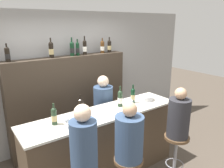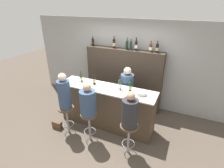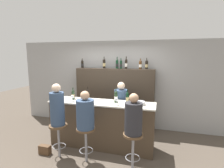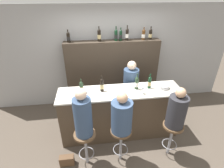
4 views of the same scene
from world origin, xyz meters
name	(u,v)px [view 1 (image 1 of 4)]	position (x,y,z in m)	size (l,w,h in m)	color
wall_back	(65,80)	(0.00, 1.68, 1.30)	(6.40, 0.05, 2.60)	#9E9E9E
bar_counter	(105,145)	(0.00, 0.29, 0.55)	(2.48, 0.61, 1.09)	#473828
back_bar_cabinet	(71,102)	(0.00, 1.45, 0.90)	(2.32, 0.28, 1.79)	#382D23
wine_bottle_counter_0	(54,116)	(-0.76, 0.34, 1.21)	(0.07, 0.07, 0.29)	#233823
wine_bottle_counter_1	(81,108)	(-0.36, 0.34, 1.23)	(0.07, 0.07, 0.33)	black
wine_bottle_counter_2	(120,98)	(0.34, 0.34, 1.23)	(0.08, 0.08, 0.33)	#233823
wine_bottle_counter_3	(133,95)	(0.60, 0.34, 1.22)	(0.07, 0.07, 0.31)	black
wine_bottle_backbar_0	(7,54)	(-1.02, 1.45, 1.91)	(0.08, 0.08, 0.29)	black
wine_bottle_backbar_1	(51,50)	(-0.31, 1.45, 1.93)	(0.08, 0.08, 0.34)	black
wine_bottle_backbar_2	(72,49)	(0.08, 1.45, 1.92)	(0.08, 0.08, 0.33)	black
wine_bottle_backbar_3	(78,49)	(0.19, 1.45, 1.92)	(0.07, 0.07, 0.30)	black
wine_bottle_backbar_4	(85,47)	(0.34, 1.45, 1.93)	(0.07, 0.07, 0.35)	black
wine_bottle_backbar_5	(102,47)	(0.75, 1.45, 1.91)	(0.08, 0.08, 0.29)	#4C2D14
wine_bottle_backbar_6	(109,46)	(0.92, 1.45, 1.92)	(0.08, 0.08, 0.31)	black
wine_glass_0	(66,120)	(-0.67, 0.15, 1.20)	(0.08, 0.08, 0.15)	silver
wine_glass_1	(131,102)	(0.39, 0.15, 1.21)	(0.08, 0.08, 0.16)	silver
metal_bowl	(147,98)	(0.89, 0.30, 1.13)	(0.23, 0.23, 0.07)	#B7B7BC
tasting_menu	(98,119)	(-0.21, 0.13, 1.10)	(0.21, 0.30, 0.00)	white
guest_seated_left	(84,148)	(-0.73, -0.40, 1.11)	(0.29, 0.29, 0.88)	#334766
guest_seated_middle	(129,136)	(-0.10, -0.40, 1.04)	(0.35, 0.35, 0.76)	#334766
bar_stool_right	(176,145)	(0.86, -0.40, 0.56)	(0.38, 0.38, 0.72)	gray
guest_seated_right	(179,116)	(0.86, -0.40, 1.05)	(0.33, 0.33, 0.77)	#28282D
bartender	(103,119)	(0.34, 0.84, 0.69)	(0.34, 0.34, 1.50)	#334766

